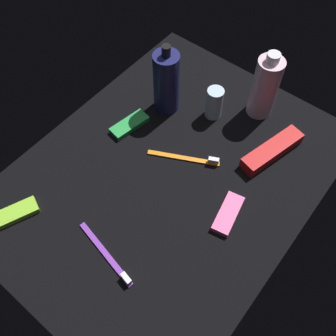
{
  "coord_description": "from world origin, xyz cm",
  "views": [
    {
      "loc": [
        39.08,
        31.36,
        80.24
      ],
      "look_at": [
        0.0,
        0.0,
        3.0
      ],
      "focal_mm": 42.01,
      "sensor_mm": 36.0,
      "label": 1
    }
  ],
  "objects": [
    {
      "name": "ground_plane",
      "position": [
        0.0,
        0.0,
        -0.6
      ],
      "size": [
        84.0,
        64.0,
        1.2
      ],
      "primitive_type": "cube",
      "color": "black"
    },
    {
      "name": "lotion_bottle",
      "position": [
        -16.82,
        -14.04,
        8.96
      ],
      "size": [
        6.64,
        6.64,
        20.36
      ],
      "color": "navy",
      "rests_on": "ground_plane"
    },
    {
      "name": "bodywash_bottle",
      "position": [
        -31.13,
        6.16,
        8.84
      ],
      "size": [
        6.63,
        6.63,
        19.31
      ],
      "color": "silver",
      "rests_on": "ground_plane"
    },
    {
      "name": "deodorant_stick",
      "position": [
        -22.31,
        -2.61,
        4.46
      ],
      "size": [
        4.34,
        4.34,
        8.91
      ],
      "primitive_type": "cylinder",
      "color": "silver",
      "rests_on": "ground_plane"
    },
    {
      "name": "toothbrush_purple",
      "position": [
        24.09,
        3.18,
        0.61
      ],
      "size": [
        4.61,
        17.9,
        2.1
      ],
      "color": "purple",
      "rests_on": "ground_plane"
    },
    {
      "name": "toothbrush_orange",
      "position": [
        -6.55,
        0.94,
        0.61
      ],
      "size": [
        9.21,
        16.6,
        2.1
      ],
      "color": "orange",
      "rests_on": "ground_plane"
    },
    {
      "name": "toothpaste_box_red",
      "position": [
        -20.7,
        16.19,
        1.6
      ],
      "size": [
        18.14,
        8.57,
        3.2
      ],
      "primitive_type": "cube",
      "rotation": [
        0.0,
        0.0,
        -0.25
      ],
      "color": "red",
      "rests_on": "ground_plane"
    },
    {
      "name": "snack_bar_green",
      "position": [
        -5.36,
        -17.14,
        0.75
      ],
      "size": [
        10.93,
        5.7,
        1.5
      ],
      "primitive_type": "cube",
      "rotation": [
        0.0,
        0.0,
        -0.17
      ],
      "color": "green",
      "rests_on": "ground_plane"
    },
    {
      "name": "snack_bar_lime",
      "position": [
        29.94,
        -20.15,
        0.75
      ],
      "size": [
        11.14,
        7.66,
        1.5
      ],
      "primitive_type": "cube",
      "rotation": [
        0.0,
        0.0,
        -0.39
      ],
      "color": "#8CD133",
      "rests_on": "ground_plane"
    },
    {
      "name": "snack_bar_pink",
      "position": [
        0.29,
        17.27,
        0.75
      ],
      "size": [
        11.0,
        6.03,
        1.5
      ],
      "primitive_type": "cube",
      "rotation": [
        0.0,
        0.0,
        0.2
      ],
      "color": "#E55999",
      "rests_on": "ground_plane"
    }
  ]
}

